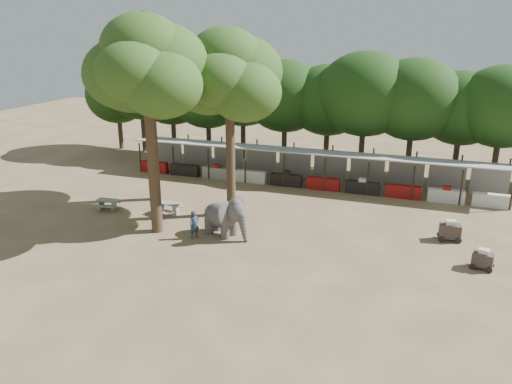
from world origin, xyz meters
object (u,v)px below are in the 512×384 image
(yard_tree_left, at_px, (148,77))
(yard_tree_back, at_px, (228,76))
(elephant, at_px, (225,216))
(picnic_table_near, at_px, (108,203))
(handler, at_px, (194,225))
(cart_front, at_px, (483,259))
(cart_back, at_px, (450,231))
(picnic_table_far, at_px, (169,207))
(yard_tree_center, at_px, (146,68))

(yard_tree_left, distance_m, yard_tree_back, 6.09)
(elephant, height_order, picnic_table_near, elephant)
(handler, relative_size, cart_front, 1.36)
(elephant, xyz_separation_m, handler, (-1.50, -0.91, -0.37))
(yard_tree_left, xyz_separation_m, picnic_table_near, (-1.74, -3.07, -7.75))
(cart_back, bearing_deg, cart_front, -73.46)
(picnic_table_near, distance_m, picnic_table_far, 4.21)
(yard_tree_center, height_order, elephant, yard_tree_center)
(yard_tree_back, bearing_deg, picnic_table_near, -165.03)
(elephant, bearing_deg, cart_front, 19.51)
(picnic_table_near, height_order, picnic_table_far, picnic_table_far)
(yard_tree_left, bearing_deg, picnic_table_far, -45.61)
(picnic_table_far, bearing_deg, picnic_table_near, -164.97)
(yard_tree_back, bearing_deg, handler, -94.82)
(yard_tree_center, height_order, yard_tree_back, yard_tree_center)
(yard_tree_left, height_order, handler, yard_tree_left)
(elephant, distance_m, picnic_table_far, 5.16)
(picnic_table_near, bearing_deg, yard_tree_back, 9.11)
(yard_tree_back, relative_size, picnic_table_far, 6.77)
(handler, distance_m, picnic_table_far, 4.35)
(cart_front, xyz_separation_m, cart_back, (-1.45, 3.14, 0.07))
(picnic_table_near, distance_m, cart_back, 20.91)
(elephant, distance_m, handler, 1.79)
(yard_tree_left, bearing_deg, cart_front, -11.37)
(yard_tree_left, height_order, picnic_table_far, yard_tree_left)
(handler, bearing_deg, cart_front, -46.58)
(yard_tree_left, relative_size, picnic_table_far, 6.56)
(yard_tree_back, bearing_deg, cart_back, 0.07)
(picnic_table_far, bearing_deg, cart_front, 1.70)
(yard_tree_center, bearing_deg, cart_back, 14.03)
(yard_tree_center, distance_m, picnic_table_near, 10.15)
(yard_tree_left, xyz_separation_m, elephant, (7.13, -4.48, -7.02))
(elephant, bearing_deg, yard_tree_center, -154.89)
(elephant, xyz_separation_m, cart_front, (13.38, 0.36, -0.66))
(elephant, height_order, cart_front, elephant)
(yard_tree_back, height_order, handler, yard_tree_back)
(yard_tree_back, distance_m, cart_back, 15.30)
(handler, relative_size, picnic_table_near, 1.09)
(handler, xyz_separation_m, picnic_table_far, (-3.21, 2.92, -0.31))
(yard_tree_left, xyz_separation_m, yard_tree_center, (3.00, -5.00, 1.01))
(yard_tree_left, relative_size, elephant, 3.47)
(yard_tree_center, height_order, cart_front, yard_tree_center)
(yard_tree_center, distance_m, picnic_table_far, 9.09)
(yard_tree_left, height_order, elephant, yard_tree_left)
(picnic_table_far, relative_size, cart_front, 1.42)
(elephant, bearing_deg, yard_tree_left, 165.81)
(picnic_table_near, bearing_deg, elephant, -14.91)
(elephant, bearing_deg, picnic_table_far, 174.86)
(yard_tree_left, relative_size, cart_front, 9.34)
(yard_tree_left, distance_m, yard_tree_center, 5.92)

